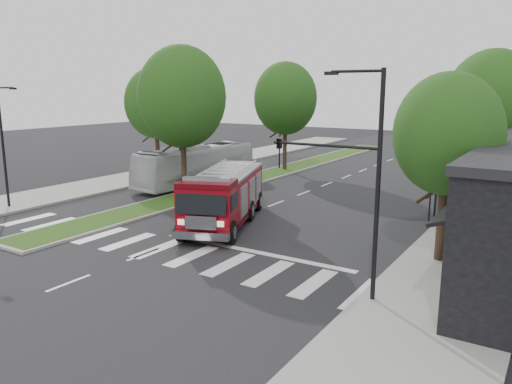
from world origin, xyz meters
The scene contains 16 objects.
ground centered at (0.00, 0.00, 0.00)m, with size 140.00×140.00×0.00m, color black.
sidewalk_right centered at (12.50, 10.00, 0.07)m, with size 5.00×80.00×0.15m, color gray.
sidewalk_left centered at (-14.50, 10.00, 0.07)m, with size 5.00×80.00×0.15m, color gray.
median centered at (-6.00, 18.00, 0.08)m, with size 3.00×50.00×0.15m.
bus_shelter centered at (11.20, 8.15, 2.04)m, with size 3.20×1.60×2.61m.
tree_right_near centered at (11.50, 2.00, 5.51)m, with size 4.40×4.40×8.05m.
tree_right_mid centered at (11.50, 14.00, 6.49)m, with size 5.60×5.60×9.72m.
tree_right_far centered at (11.50, 24.00, 5.84)m, with size 5.00×5.00×8.73m.
tree_median_near centered at (-6.00, 6.00, 6.81)m, with size 5.80×5.80×10.16m.
tree_median_far centered at (-6.00, 20.00, 6.49)m, with size 5.60×5.60×9.72m.
tree_left_mid centered at (-14.00, 12.00, 6.16)m, with size 5.20×5.20×9.16m.
streetlight_right_near centered at (9.61, -3.50, 4.67)m, with size 4.08×0.22×8.00m.
streetlight_left_near centered at (-13.36, -2.00, 4.19)m, with size 1.90×0.20×7.50m.
streetlight_right_far centered at (10.35, 20.00, 4.48)m, with size 2.11×0.20×8.00m.
fire_engine centered at (0.04, 2.22, 1.53)m, with size 5.85×9.53×3.18m.
city_bus centered at (-8.50, 10.42, 1.57)m, with size 2.63×11.24×3.13m, color silver.
Camera 1 is at (15.73, -19.45, 7.34)m, focal length 35.00 mm.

